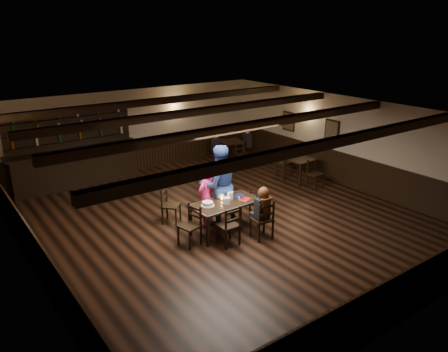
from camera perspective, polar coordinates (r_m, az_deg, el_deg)
ground at (r=11.08m, az=-0.12°, el=-5.71°), size 10.00×10.00×0.00m
room_shell at (r=10.50m, az=-0.20°, el=3.05°), size 9.02×10.02×2.71m
dining_table at (r=10.19m, az=0.16°, el=-3.85°), size 1.66×0.88×0.75m
chair_near_left at (r=9.60m, az=0.82°, el=-6.20°), size 0.44×0.42×0.94m
chair_near_right at (r=9.93m, az=5.24°, el=-5.40°), size 0.48×0.46×0.93m
chair_end_left at (r=9.73m, az=-4.22°, el=-5.98°), size 0.49×0.51×0.92m
chair_end_right at (r=10.95m, az=4.39°, el=-3.34°), size 0.49×0.50×0.82m
chair_far_pushed at (r=10.83m, az=-7.34°, el=-3.43°), size 0.58×0.58×0.91m
woman_pink at (r=10.50m, az=-2.34°, el=-2.71°), size 0.64×0.52×1.50m
man_blue at (r=10.52m, az=-0.68°, el=-1.20°), size 1.14×0.99×2.00m
seated_person at (r=9.87m, az=5.10°, el=-3.76°), size 0.34×0.50×0.82m
cake at (r=9.97m, az=-2.15°, el=-3.66°), size 0.31×0.31×0.10m
plate_stack_a at (r=10.03m, az=0.30°, el=-3.27°), size 0.17×0.17×0.16m
plate_stack_b at (r=10.32m, az=0.79°, el=-2.54°), size 0.15×0.15×0.18m
tea_light at (r=10.26m, az=-0.29°, el=-3.08°), size 0.05×0.05×0.06m
salt_shaker at (r=10.26m, az=2.00°, el=-2.95°), size 0.04×0.04×0.09m
pepper_shaker at (r=10.31m, az=2.50°, el=-2.83°), size 0.04×0.04×0.10m
drink_glass at (r=10.41m, az=0.78°, el=-2.56°), size 0.07×0.07×0.11m
menu_red at (r=10.34m, az=2.74°, el=-3.04°), size 0.35×0.31×0.00m
menu_blue at (r=10.56m, az=1.81°, el=-2.55°), size 0.29×0.21×0.00m
bar_counter at (r=13.97m, az=-18.87°, el=1.77°), size 3.94×0.70×2.20m
back_table_a at (r=13.70m, az=9.87°, el=1.86°), size 0.85×0.85×0.75m
back_table_b at (r=15.54m, az=0.92°, el=4.21°), size 0.93×0.93×0.75m
bg_patron_left at (r=15.17m, az=-1.09°, el=4.46°), size 0.24×0.35×0.69m
bg_patron_right at (r=15.79m, az=3.09°, el=5.05°), size 0.28×0.37×0.69m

